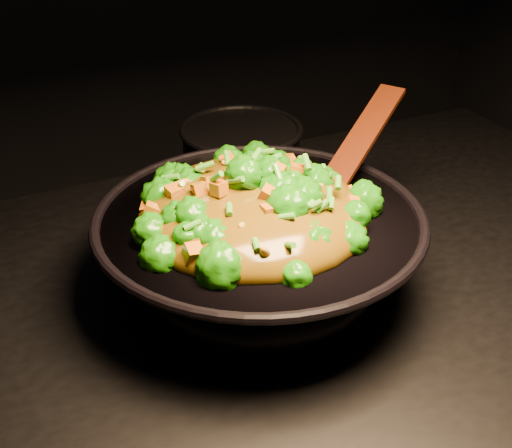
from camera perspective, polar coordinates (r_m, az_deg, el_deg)
name	(u,v)px	position (r m, az deg, el deg)	size (l,w,h in m)	color
wok	(259,256)	(0.95, 0.26, -2.55)	(0.42, 0.42, 0.12)	black
stir_fry	(253,183)	(0.89, -0.28, 3.26)	(0.30, 0.30, 0.10)	#1F7C08
spatula	(356,146)	(1.02, 8.03, 6.17)	(0.26, 0.04, 0.01)	#3A1C08
back_pot	(242,157)	(1.23, -1.16, 5.37)	(0.20, 0.20, 0.11)	black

